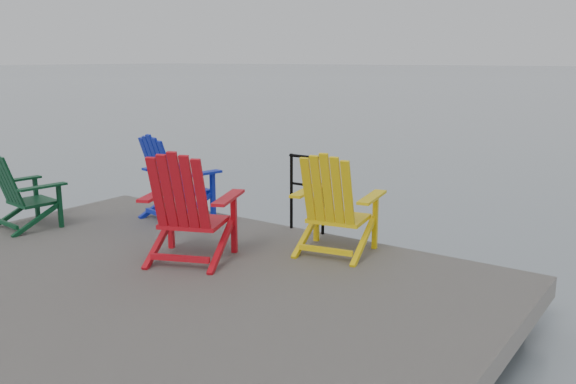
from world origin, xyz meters
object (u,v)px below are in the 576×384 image
Objects in this scene: handrail at (307,186)px; chair_red at (188,206)px; chair_yellow at (334,203)px; chair_green at (22,190)px; chair_blue at (174,177)px.

handrail is 0.80× the size of chair_red.
chair_yellow is (0.69, -0.54, -0.01)m from handrail.
chair_yellow is (3.52, 1.28, 0.07)m from chair_green.
handrail is 3.36m from chair_green.
chair_yellow is at bearing 10.41° from chair_blue.
chair_green is at bearing -170.55° from chair_yellow.
chair_blue is 2.36m from chair_yellow.
chair_green is (-2.83, -1.82, -0.07)m from handrail.
chair_green is 2.48m from chair_red.
chair_yellow is at bearing -38.16° from handrail.
handrail is at bearing 54.41° from chair_red.
handrail is 0.97× the size of chair_green.
handrail is 1.74m from chair_blue.
chair_yellow is (2.36, -0.06, 0.00)m from chair_blue.
chair_blue is at bearing 117.59° from chair_red.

